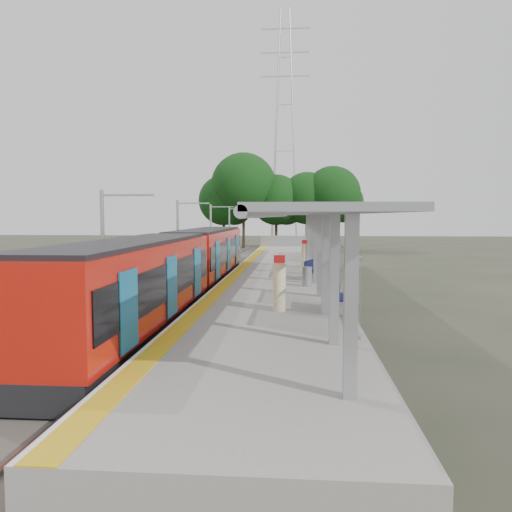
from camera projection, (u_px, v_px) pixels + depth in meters
The scene contains 16 objects.
ground at pixel (253, 406), 11.63m from camera, with size 200.00×200.00×0.00m, color #474438.
trackbed at pixel (210, 283), 31.85m from camera, with size 3.00×70.00×0.24m, color #59544C.
platform at pixel (280, 278), 31.47m from camera, with size 6.00×50.00×1.00m, color gray.
tactile_strip at pixel (240, 270), 31.63m from camera, with size 0.60×50.00×0.02m, color gold.
end_fence at pixel (287, 241), 56.17m from camera, with size 6.00×0.10×1.20m, color #9EA0A5.
train at pixel (180, 266), 23.72m from camera, with size 2.74×27.60×3.62m.
canopy at pixel (308, 220), 27.25m from camera, with size 3.27×38.00×3.66m.
pylon at pixel (285, 128), 82.72m from camera, with size 8.00×4.00×38.00m, color #9EA0A5, non-canonical shape.
tree_cluster at pixel (275, 194), 64.59m from camera, with size 21.05×8.80×12.56m.
catenary_masts at pixel (179, 240), 30.77m from camera, with size 2.08×48.16×5.40m.
bench_near at pixel (341, 294), 17.94m from camera, with size 0.55×1.73×1.18m.
bench_mid at pixel (311, 269), 26.93m from camera, with size 0.92×1.59×1.04m.
bench_far at pixel (312, 248), 45.19m from camera, with size 0.55×1.45×0.97m.
info_pillar_near at pixel (279, 287), 17.88m from camera, with size 0.46×0.46×2.03m.
info_pillar_far at pixel (304, 255), 33.47m from camera, with size 0.41×0.41×1.82m.
litter_bin at pixel (307, 276), 24.30m from camera, with size 0.47×0.47×0.96m, color #9EA0A5.
Camera 1 is at (0.97, -11.27, 4.43)m, focal length 35.00 mm.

